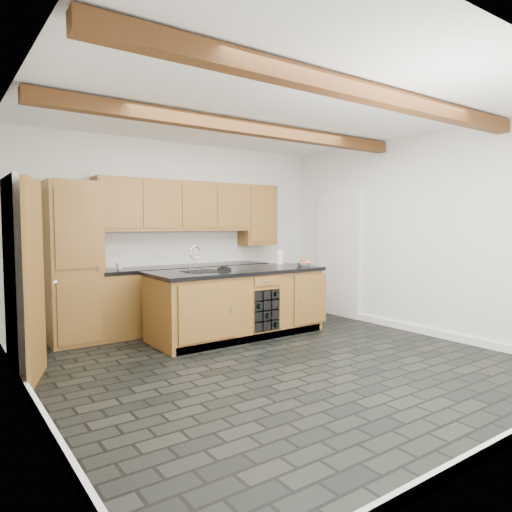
{
  "coord_description": "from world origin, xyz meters",
  "views": [
    {
      "loc": [
        -3.13,
        -3.97,
        1.55
      ],
      "look_at": [
        0.27,
        0.8,
        1.14
      ],
      "focal_mm": 32.0,
      "sensor_mm": 36.0,
      "label": 1
    }
  ],
  "objects_px": {
    "island": "(238,302)",
    "fruit_bowl": "(304,264)",
    "paper_towel": "(280,257)",
    "kitchen_scale": "(224,269)"
  },
  "relations": [
    {
      "from": "island",
      "to": "fruit_bowl",
      "type": "height_order",
      "value": "fruit_bowl"
    },
    {
      "from": "paper_towel",
      "to": "fruit_bowl",
      "type": "bearing_deg",
      "value": -78.24
    },
    {
      "from": "island",
      "to": "kitchen_scale",
      "type": "height_order",
      "value": "kitchen_scale"
    },
    {
      "from": "kitchen_scale",
      "to": "fruit_bowl",
      "type": "xyz_separation_m",
      "value": [
        1.33,
        -0.1,
        0.0
      ]
    },
    {
      "from": "island",
      "to": "kitchen_scale",
      "type": "xyz_separation_m",
      "value": [
        -0.26,
        -0.05,
        0.49
      ]
    },
    {
      "from": "fruit_bowl",
      "to": "paper_towel",
      "type": "height_order",
      "value": "paper_towel"
    },
    {
      "from": "island",
      "to": "fruit_bowl",
      "type": "bearing_deg",
      "value": -8.24
    },
    {
      "from": "kitchen_scale",
      "to": "paper_towel",
      "type": "bearing_deg",
      "value": 34.76
    },
    {
      "from": "fruit_bowl",
      "to": "paper_towel",
      "type": "distance_m",
      "value": 0.48
    },
    {
      "from": "island",
      "to": "kitchen_scale",
      "type": "distance_m",
      "value": 0.56
    }
  ]
}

